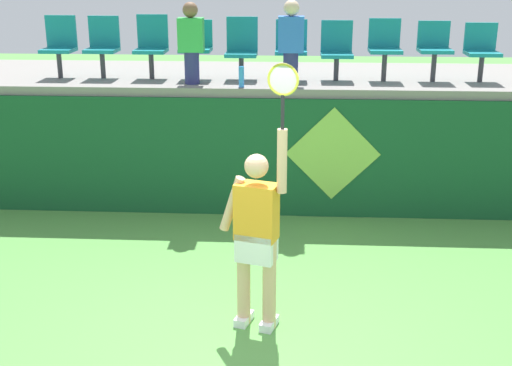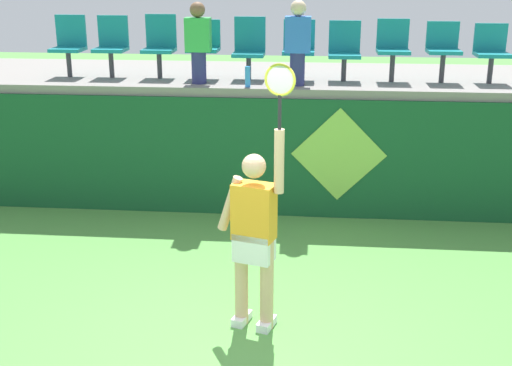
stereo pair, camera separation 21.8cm
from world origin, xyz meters
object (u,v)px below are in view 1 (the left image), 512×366
(tennis_player, at_px, (257,232))
(stadium_chair_9, at_px, (482,49))
(stadium_chair_1, at_px, (103,44))
(stadium_chair_8, at_px, (434,46))
(stadium_chair_7, at_px, (385,46))
(spectator_1, at_px, (191,41))
(water_bottle, at_px, (241,77))
(spectator_0, at_px, (291,41))
(stadium_chair_0, at_px, (60,44))
(stadium_chair_5, at_px, (291,46))
(stadium_chair_6, at_px, (337,48))
(stadium_chair_2, at_px, (152,44))
(stadium_chair_4, at_px, (242,47))
(stadium_chair_3, at_px, (196,45))

(tennis_player, bearing_deg, stadium_chair_9, 52.77)
(stadium_chair_1, distance_m, stadium_chair_8, 4.65)
(stadium_chair_7, xyz_separation_m, spectator_1, (-2.64, -0.44, 0.09))
(tennis_player, relative_size, water_bottle, 9.29)
(stadium_chair_7, xyz_separation_m, spectator_0, (-1.30, -0.47, 0.11))
(stadium_chair_0, height_order, stadium_chair_5, stadium_chair_0)
(stadium_chair_9, distance_m, spectator_0, 2.67)
(stadium_chair_6, height_order, spectator_1, spectator_1)
(stadium_chair_2, xyz_separation_m, stadium_chair_5, (1.97, -0.01, -0.02))
(stadium_chair_9, bearing_deg, stadium_chair_0, 179.92)
(stadium_chair_0, bearing_deg, tennis_player, -51.32)
(tennis_player, relative_size, stadium_chair_2, 2.88)
(stadium_chair_6, bearing_deg, stadium_chair_4, 179.81)
(water_bottle, height_order, stadium_chair_5, stadium_chair_5)
(stadium_chair_3, distance_m, stadium_chair_9, 3.96)
(water_bottle, height_order, stadium_chair_3, stadium_chair_3)
(stadium_chair_1, bearing_deg, stadium_chair_8, -0.11)
(stadium_chair_2, bearing_deg, spectator_1, -35.28)
(water_bottle, distance_m, stadium_chair_5, 0.98)
(stadium_chair_4, xyz_separation_m, stadium_chair_6, (1.33, -0.00, -0.02))
(stadium_chair_6, height_order, spectator_0, spectator_0)
(stadium_chair_8, bearing_deg, stadium_chair_9, 0.20)
(stadium_chair_1, bearing_deg, spectator_1, -18.47)
(stadium_chair_7, height_order, stadium_chair_8, stadium_chair_7)
(stadium_chair_8, relative_size, spectator_0, 0.73)
(stadium_chair_5, bearing_deg, water_bottle, -134.36)
(stadium_chair_2, distance_m, stadium_chair_8, 3.95)
(stadium_chair_1, distance_m, stadium_chair_2, 0.70)
(water_bottle, distance_m, stadium_chair_2, 1.53)
(tennis_player, height_order, stadium_chair_2, stadium_chair_2)
(stadium_chair_0, relative_size, stadium_chair_2, 0.98)
(stadium_chair_9, bearing_deg, stadium_chair_8, -179.80)
(stadium_chair_2, height_order, stadium_chair_5, stadium_chair_2)
(stadium_chair_0, relative_size, stadium_chair_6, 1.06)
(stadium_chair_1, height_order, stadium_chair_8, stadium_chair_1)
(water_bottle, distance_m, stadium_chair_1, 2.16)
(tennis_player, xyz_separation_m, stadium_chair_7, (1.56, 3.79, 1.26))
(stadium_chair_0, distance_m, stadium_chair_3, 1.96)
(stadium_chair_6, relative_size, spectator_0, 0.73)
(stadium_chair_0, bearing_deg, stadium_chair_5, -0.08)
(tennis_player, xyz_separation_m, stadium_chair_6, (0.90, 3.80, 1.21))
(tennis_player, relative_size, stadium_chair_9, 3.21)
(stadium_chair_1, bearing_deg, spectator_0, -10.10)
(water_bottle, relative_size, stadium_chair_1, 0.32)
(stadium_chair_6, xyz_separation_m, stadium_chair_8, (1.34, -0.01, 0.04))
(tennis_player, bearing_deg, stadium_chair_0, 128.68)
(stadium_chair_5, bearing_deg, stadium_chair_9, -0.07)
(stadium_chair_9, bearing_deg, stadium_chair_6, 179.79)
(stadium_chair_6, xyz_separation_m, stadium_chair_9, (1.99, -0.01, 0.01))
(stadium_chair_0, relative_size, stadium_chair_9, 1.09)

